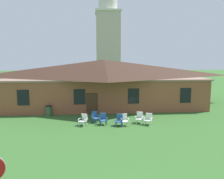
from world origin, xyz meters
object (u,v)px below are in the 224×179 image
object	(u,v)px
lawn_chair_right_end	(125,119)
trash_bin	(49,111)
lawn_chair_near_door	(95,117)
lawn_chair_far_side	(140,117)
lawn_chair_left_end	(103,119)
lawn_chair_under_eave	(148,119)
lawn_chair_by_porch	(83,119)
lawn_chair_middle	(119,120)

from	to	relation	value
lawn_chair_right_end	trash_bin	bearing A→B (deg)	152.09
lawn_chair_near_door	trash_bin	xyz separation A→B (m)	(-4.45, 2.52, -0.00)
lawn_chair_right_end	trash_bin	size ratio (longest dim) A/B	0.98
lawn_chair_near_door	trash_bin	bearing A→B (deg)	150.49
lawn_chair_right_end	lawn_chair_far_side	distance (m)	1.48
lawn_chair_near_door	lawn_chair_left_end	size ratio (longest dim) A/B	1.00
lawn_chair_near_door	lawn_chair_under_eave	bearing A→B (deg)	-13.20
lawn_chair_by_porch	lawn_chair_far_side	world-z (taller)	same
lawn_chair_right_end	lawn_chair_near_door	bearing A→B (deg)	155.19
lawn_chair_by_porch	lawn_chair_under_eave	distance (m)	5.37
lawn_chair_under_eave	lawn_chair_right_end	bearing A→B (deg)	-177.96
lawn_chair_under_eave	trash_bin	distance (m)	9.54
lawn_chair_near_door	lawn_chair_under_eave	distance (m)	4.52
lawn_chair_middle	lawn_chair_right_end	xyz separation A→B (m)	(0.44, 0.02, 0.00)
lawn_chair_middle	lawn_chair_far_side	world-z (taller)	same
lawn_chair_by_porch	lawn_chair_left_end	xyz separation A→B (m)	(1.62, 0.13, 0.00)
lawn_chair_near_door	lawn_chair_middle	world-z (taller)	same
lawn_chair_left_end	lawn_chair_far_side	distance (m)	3.10
lawn_chair_under_eave	trash_bin	world-z (taller)	trash_bin
lawn_chair_far_side	trash_bin	xyz separation A→B (m)	(-8.21, 3.06, -0.00)
lawn_chair_left_end	lawn_chair_middle	size ratio (longest dim) A/B	1.00
lawn_chair_under_eave	lawn_chair_near_door	bearing A→B (deg)	166.80
lawn_chair_far_side	lawn_chair_under_eave	bearing A→B (deg)	-37.26
lawn_chair_under_eave	lawn_chair_left_end	bearing A→B (deg)	174.97
lawn_chair_right_end	trash_bin	xyz separation A→B (m)	(-6.84, 3.62, -0.00)
lawn_chair_middle	lawn_chair_far_side	distance (m)	1.89
lawn_chair_near_door	lawn_chair_middle	distance (m)	2.25
lawn_chair_right_end	lawn_chair_far_side	world-z (taller)	same
lawn_chair_left_end	lawn_chair_right_end	size ratio (longest dim) A/B	1.00
lawn_chair_left_end	lawn_chair_under_eave	distance (m)	3.76
lawn_chair_under_eave	lawn_chair_by_porch	bearing A→B (deg)	177.87
lawn_chair_right_end	lawn_chair_under_eave	bearing A→B (deg)	2.04
lawn_chair_right_end	trash_bin	world-z (taller)	trash_bin
lawn_chair_near_door	lawn_chair_left_end	xyz separation A→B (m)	(0.66, -0.70, 0.00)
lawn_chair_middle	lawn_chair_right_end	bearing A→B (deg)	2.21
lawn_chair_middle	trash_bin	xyz separation A→B (m)	(-6.40, 3.64, -0.00)
lawn_chair_far_side	lawn_chair_under_eave	size ratio (longest dim) A/B	1.00
lawn_chair_by_porch	lawn_chair_right_end	distance (m)	3.36
lawn_chair_right_end	trash_bin	distance (m)	7.74
lawn_chair_by_porch	lawn_chair_left_end	world-z (taller)	same
lawn_chair_by_porch	lawn_chair_under_eave	world-z (taller)	same
lawn_chair_left_end	lawn_chair_right_end	distance (m)	1.78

